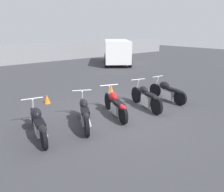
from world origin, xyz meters
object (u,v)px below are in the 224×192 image
(motorcycle_slot_1, at_px, (84,113))
(traffic_cone_near, at_px, (111,90))
(motorcycle_slot_0, at_px, (38,123))
(traffic_cone_far, at_px, (47,99))
(parked_van, at_px, (117,51))
(motorcycle_slot_4, at_px, (168,91))
(motorcycle_slot_3, at_px, (146,98))
(motorcycle_slot_2, at_px, (115,105))

(motorcycle_slot_1, xyz_separation_m, traffic_cone_near, (2.89, 2.25, -0.21))
(motorcycle_slot_0, xyz_separation_m, traffic_cone_far, (1.39, 2.67, -0.24))
(parked_van, xyz_separation_m, traffic_cone_near, (-6.37, -7.10, -0.91))
(motorcycle_slot_1, height_order, traffic_cone_far, motorcycle_slot_1)
(motorcycle_slot_4, bearing_deg, traffic_cone_far, 150.12)
(motorcycle_slot_4, bearing_deg, parked_van, 66.97)
(traffic_cone_near, distance_m, traffic_cone_far, 2.96)
(motorcycle_slot_0, xyz_separation_m, motorcycle_slot_4, (5.53, -0.27, -0.00))
(motorcycle_slot_3, bearing_deg, motorcycle_slot_0, -168.72)
(motorcycle_slot_4, height_order, traffic_cone_far, motorcycle_slot_4)
(motorcycle_slot_3, relative_size, traffic_cone_far, 5.59)
(motorcycle_slot_4, distance_m, parked_van, 10.71)
(motorcycle_slot_1, distance_m, traffic_cone_far, 2.92)
(traffic_cone_near, bearing_deg, motorcycle_slot_3, -93.47)
(motorcycle_slot_1, relative_size, motorcycle_slot_4, 0.93)
(motorcycle_slot_0, bearing_deg, motorcycle_slot_3, 6.79)
(motorcycle_slot_2, relative_size, traffic_cone_near, 4.28)
(traffic_cone_near, bearing_deg, motorcycle_slot_1, -142.09)
(motorcycle_slot_2, relative_size, parked_van, 0.38)
(motorcycle_slot_1, height_order, motorcycle_slot_2, motorcycle_slot_1)
(motorcycle_slot_3, distance_m, parked_van, 11.49)
(motorcycle_slot_2, distance_m, motorcycle_slot_3, 1.44)
(parked_van, height_order, traffic_cone_far, parked_van)
(motorcycle_slot_3, distance_m, traffic_cone_far, 4.07)
(motorcycle_slot_0, distance_m, parked_van, 14.03)
(motorcycle_slot_4, bearing_deg, motorcycle_slot_1, -174.90)
(traffic_cone_near, bearing_deg, traffic_cone_far, 167.01)
(motorcycle_slot_1, relative_size, motorcycle_slot_3, 0.90)
(motorcycle_slot_1, bearing_deg, motorcycle_slot_4, 26.27)
(motorcycle_slot_1, bearing_deg, traffic_cone_far, 116.73)
(motorcycle_slot_4, bearing_deg, motorcycle_slot_2, -176.32)
(motorcycle_slot_2, bearing_deg, motorcycle_slot_4, 17.47)
(motorcycle_slot_2, height_order, motorcycle_slot_4, motorcycle_slot_2)
(motorcycle_slot_1, height_order, traffic_cone_near, motorcycle_slot_1)
(motorcycle_slot_3, bearing_deg, traffic_cone_far, 148.22)
(motorcycle_slot_3, bearing_deg, motorcycle_slot_4, 18.09)
(motorcycle_slot_2, bearing_deg, traffic_cone_near, 73.70)
(parked_van, xyz_separation_m, traffic_cone_far, (-9.26, -6.43, -0.96))
(motorcycle_slot_0, relative_size, traffic_cone_near, 4.49)
(traffic_cone_near, bearing_deg, motorcycle_slot_4, -61.27)
(traffic_cone_near, bearing_deg, motorcycle_slot_2, -125.69)
(motorcycle_slot_3, bearing_deg, motorcycle_slot_2, -170.16)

